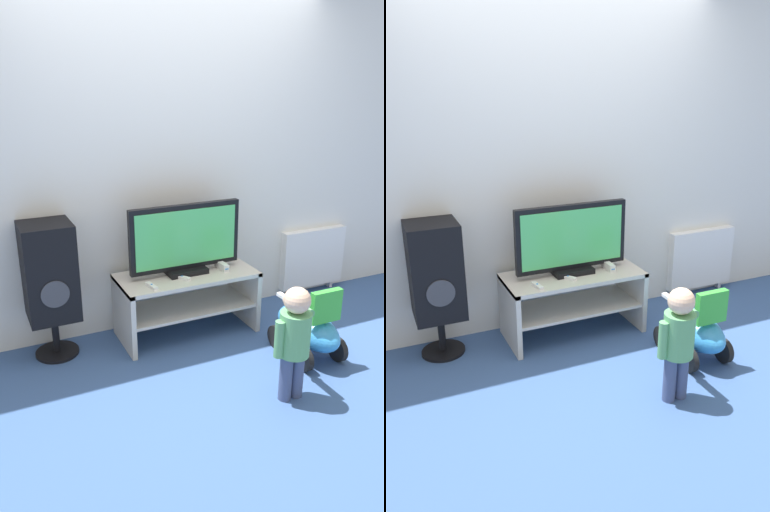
% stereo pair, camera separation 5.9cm
% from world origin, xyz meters
% --- Properties ---
extents(ground_plane, '(16.00, 16.00, 0.00)m').
position_xyz_m(ground_plane, '(0.00, 0.00, 0.00)').
color(ground_plane, '#38568C').
extents(wall_back, '(10.00, 0.06, 2.60)m').
position_xyz_m(wall_back, '(0.00, 0.55, 1.30)').
color(wall_back, silver).
rests_on(wall_back, ground_plane).
extents(tv_stand, '(1.04, 0.47, 0.49)m').
position_xyz_m(tv_stand, '(0.00, 0.24, 0.32)').
color(tv_stand, beige).
rests_on(tv_stand, ground_plane).
extents(television, '(0.86, 0.20, 0.53)m').
position_xyz_m(television, '(0.00, 0.26, 0.75)').
color(television, black).
rests_on(television, tv_stand).
extents(game_console, '(0.04, 0.17, 0.05)m').
position_xyz_m(game_console, '(0.28, 0.21, 0.52)').
color(game_console, white).
rests_on(game_console, tv_stand).
extents(remote_primary, '(0.05, 0.13, 0.03)m').
position_xyz_m(remote_primary, '(-0.33, 0.10, 0.50)').
color(remote_primary, white).
rests_on(remote_primary, tv_stand).
extents(remote_secondary, '(0.10, 0.13, 0.03)m').
position_xyz_m(remote_secondary, '(-0.08, 0.15, 0.50)').
color(remote_secondary, white).
rests_on(remote_secondary, tv_stand).
extents(child, '(0.28, 0.43, 0.74)m').
position_xyz_m(child, '(0.23, -0.80, 0.44)').
color(child, '#3F4C72').
rests_on(child, ground_plane).
extents(speaker_tower, '(0.34, 0.34, 0.97)m').
position_xyz_m(speaker_tower, '(-0.98, 0.33, 0.62)').
color(speaker_tower, black).
rests_on(speaker_tower, ground_plane).
extents(ride_on_toy, '(0.33, 0.60, 0.56)m').
position_xyz_m(ride_on_toy, '(0.64, -0.44, 0.21)').
color(ride_on_toy, '#338CD1').
rests_on(ride_on_toy, ground_plane).
extents(radiator, '(0.65, 0.08, 0.60)m').
position_xyz_m(radiator, '(1.38, 0.48, 0.33)').
color(radiator, white).
rests_on(radiator, ground_plane).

